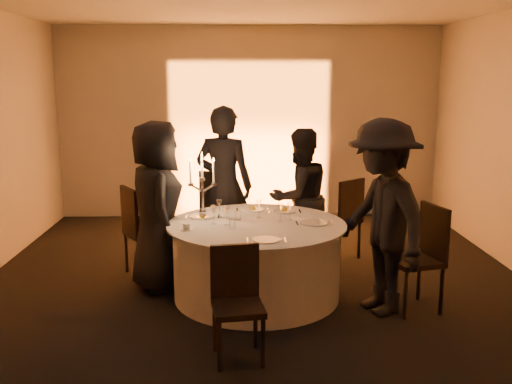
{
  "coord_description": "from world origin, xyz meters",
  "views": [
    {
      "loc": [
        -0.19,
        -5.54,
        2.2
      ],
      "look_at": [
        0.0,
        0.2,
        1.05
      ],
      "focal_mm": 40.0,
      "sensor_mm": 36.0,
      "label": 1
    }
  ],
  "objects_px": {
    "chair_right": "(422,251)",
    "chair_front": "(237,296)",
    "banquet_table": "(257,260)",
    "chair_left": "(140,226)",
    "guest_left": "(157,206)",
    "guest_right": "(382,217)",
    "guest_back_left": "(224,186)",
    "candelabra": "(203,196)",
    "coffee_cup": "(187,227)",
    "guest_back_right": "(300,197)",
    "chair_back_left": "(220,206)",
    "chair_back_right": "(343,214)"
  },
  "relations": [
    {
      "from": "chair_right",
      "to": "chair_front",
      "type": "height_order",
      "value": "chair_right"
    },
    {
      "from": "banquet_table",
      "to": "chair_front",
      "type": "xyz_separation_m",
      "value": [
        -0.2,
        -1.27,
        0.12
      ]
    },
    {
      "from": "chair_left",
      "to": "chair_front",
      "type": "bearing_deg",
      "value": 178.37
    },
    {
      "from": "guest_left",
      "to": "guest_right",
      "type": "xyz_separation_m",
      "value": [
        2.19,
        -0.69,
        0.03
      ]
    },
    {
      "from": "chair_left",
      "to": "guest_back_left",
      "type": "xyz_separation_m",
      "value": [
        0.93,
        0.42,
        0.37
      ]
    },
    {
      "from": "banquet_table",
      "to": "candelabra",
      "type": "relative_size",
      "value": 2.58
    },
    {
      "from": "banquet_table",
      "to": "chair_right",
      "type": "relative_size",
      "value": 1.76
    },
    {
      "from": "guest_right",
      "to": "coffee_cup",
      "type": "bearing_deg",
      "value": -115.3
    },
    {
      "from": "chair_left",
      "to": "guest_back_left",
      "type": "relative_size",
      "value": 0.54
    },
    {
      "from": "banquet_table",
      "to": "guest_back_right",
      "type": "distance_m",
      "value": 1.23
    },
    {
      "from": "chair_right",
      "to": "coffee_cup",
      "type": "relative_size",
      "value": 9.28
    },
    {
      "from": "chair_front",
      "to": "guest_right",
      "type": "xyz_separation_m",
      "value": [
        1.36,
        0.85,
        0.42
      ]
    },
    {
      "from": "chair_left",
      "to": "guest_back_right",
      "type": "distance_m",
      "value": 1.88
    },
    {
      "from": "candelabra",
      "to": "guest_back_left",
      "type": "bearing_deg",
      "value": 77.37
    },
    {
      "from": "banquet_table",
      "to": "chair_right",
      "type": "xyz_separation_m",
      "value": [
        1.57,
        -0.37,
        0.19
      ]
    },
    {
      "from": "guest_right",
      "to": "guest_back_left",
      "type": "bearing_deg",
      "value": -154.67
    },
    {
      "from": "chair_left",
      "to": "candelabra",
      "type": "height_order",
      "value": "candelabra"
    },
    {
      "from": "banquet_table",
      "to": "candelabra",
      "type": "distance_m",
      "value": 0.86
    },
    {
      "from": "chair_back_left",
      "to": "coffee_cup",
      "type": "distance_m",
      "value": 1.79
    },
    {
      "from": "chair_front",
      "to": "coffee_cup",
      "type": "xyz_separation_m",
      "value": [
        -0.48,
        1.04,
        0.3
      ]
    },
    {
      "from": "guest_right",
      "to": "chair_front",
      "type": "bearing_deg",
      "value": -77.47
    },
    {
      "from": "banquet_table",
      "to": "candelabra",
      "type": "bearing_deg",
      "value": 159.32
    },
    {
      "from": "chair_front",
      "to": "guest_back_right",
      "type": "bearing_deg",
      "value": 63.76
    },
    {
      "from": "guest_left",
      "to": "coffee_cup",
      "type": "height_order",
      "value": "guest_left"
    },
    {
      "from": "chair_right",
      "to": "guest_back_right",
      "type": "bearing_deg",
      "value": -158.45
    },
    {
      "from": "guest_left",
      "to": "guest_back_left",
      "type": "height_order",
      "value": "guest_back_left"
    },
    {
      "from": "chair_back_left",
      "to": "guest_left",
      "type": "bearing_deg",
      "value": 77.16
    },
    {
      "from": "chair_left",
      "to": "chair_back_left",
      "type": "bearing_deg",
      "value": -76.58
    },
    {
      "from": "chair_back_left",
      "to": "chair_left",
      "type": "bearing_deg",
      "value": 57.73
    },
    {
      "from": "guest_back_right",
      "to": "coffee_cup",
      "type": "relative_size",
      "value": 14.85
    },
    {
      "from": "guest_left",
      "to": "candelabra",
      "type": "bearing_deg",
      "value": -112.87
    },
    {
      "from": "chair_back_right",
      "to": "chair_front",
      "type": "distance_m",
      "value": 2.74
    },
    {
      "from": "chair_back_right",
      "to": "guest_right",
      "type": "distance_m",
      "value": 1.6
    },
    {
      "from": "chair_left",
      "to": "guest_left",
      "type": "distance_m",
      "value": 0.57
    },
    {
      "from": "chair_back_right",
      "to": "coffee_cup",
      "type": "height_order",
      "value": "chair_back_right"
    },
    {
      "from": "candelabra",
      "to": "guest_left",
      "type": "bearing_deg",
      "value": 172.05
    },
    {
      "from": "guest_left",
      "to": "coffee_cup",
      "type": "bearing_deg",
      "value": -160.15
    },
    {
      "from": "guest_left",
      "to": "guest_back_left",
      "type": "relative_size",
      "value": 0.94
    },
    {
      "from": "guest_left",
      "to": "guest_back_right",
      "type": "bearing_deg",
      "value": -79.72
    },
    {
      "from": "guest_back_left",
      "to": "guest_back_right",
      "type": "relative_size",
      "value": 1.16
    },
    {
      "from": "banquet_table",
      "to": "chair_back_left",
      "type": "xyz_separation_m",
      "value": [
        -0.41,
        1.53,
        0.22
      ]
    },
    {
      "from": "chair_front",
      "to": "guest_left",
      "type": "xyz_separation_m",
      "value": [
        -0.83,
        1.54,
        0.39
      ]
    },
    {
      "from": "chair_right",
      "to": "candelabra",
      "type": "height_order",
      "value": "candelabra"
    },
    {
      "from": "guest_left",
      "to": "guest_back_left",
      "type": "xyz_separation_m",
      "value": [
        0.68,
        0.82,
        0.06
      ]
    },
    {
      "from": "guest_back_right",
      "to": "candelabra",
      "type": "height_order",
      "value": "guest_back_right"
    },
    {
      "from": "chair_back_right",
      "to": "guest_back_right",
      "type": "bearing_deg",
      "value": -26.87
    },
    {
      "from": "chair_front",
      "to": "guest_back_right",
      "type": "height_order",
      "value": "guest_back_right"
    },
    {
      "from": "banquet_table",
      "to": "coffee_cup",
      "type": "xyz_separation_m",
      "value": [
        -0.68,
        -0.23,
        0.42
      ]
    },
    {
      "from": "chair_left",
      "to": "chair_back_left",
      "type": "distance_m",
      "value": 1.22
    },
    {
      "from": "guest_back_right",
      "to": "coffee_cup",
      "type": "xyz_separation_m",
      "value": [
        -1.23,
        -1.25,
        -0.02
      ]
    }
  ]
}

